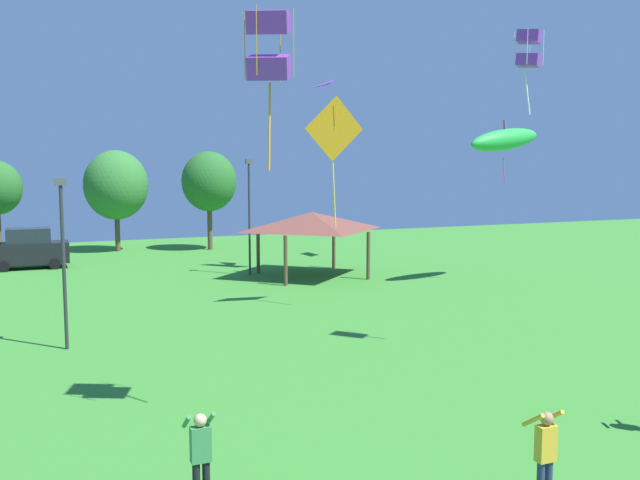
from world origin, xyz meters
TOP-DOWN VIEW (x-y plane):
  - person_standing_near_foreground at (2.42, 11.20)m, footprint 0.52×0.53m
  - person_standing_far_right at (-3.22, 13.66)m, footprint 0.52×0.52m
  - kite_flying_0 at (16.97, 30.85)m, footprint 5.17×2.07m
  - kite_flying_1 at (8.65, 19.38)m, footprint 0.94×0.94m
  - kite_flying_4 at (6.11, 28.34)m, footprint 2.75×0.61m
  - kite_flying_7 at (10.67, 38.16)m, footprint 1.23×1.75m
  - kite_flying_8 at (-0.74, 16.92)m, footprint 1.25×1.29m
  - parked_car_third_from_left at (-5.93, 46.09)m, footprint 4.49×2.09m
  - park_pavilion at (8.56, 36.73)m, footprint 6.19×5.83m
  - light_post_0 at (-4.86, 25.95)m, footprint 0.36×0.20m
  - light_post_2 at (5.51, 38.47)m, footprint 0.36×0.20m
  - treeline_tree_4 at (-0.01, 52.66)m, footprint 4.53×4.53m
  - treeline_tree_5 at (6.38, 50.98)m, footprint 3.98×3.98m

SIDE VIEW (x-z plane):
  - person_standing_far_right at x=-3.22m, z-range 0.12..1.92m
  - person_standing_near_foreground at x=2.42m, z-range 0.12..1.96m
  - parked_car_third_from_left at x=-5.93m, z-range -0.02..2.42m
  - park_pavilion at x=8.56m, z-range 1.28..4.88m
  - light_post_0 at x=-4.86m, z-range 0.39..6.13m
  - light_post_2 at x=5.51m, z-range 0.40..6.91m
  - treeline_tree_4 at x=-0.01m, z-range 1.14..8.41m
  - treeline_tree_5 at x=6.38m, z-range 1.40..8.61m
  - kite_flying_0 at x=16.97m, z-range 5.91..9.08m
  - kite_flying_4 at x=6.11m, z-range 4.77..10.28m
  - kite_flying_8 at x=-0.74m, z-range 6.99..10.65m
  - kite_flying_1 at x=8.65m, z-range 8.44..11.04m
  - kite_flying_7 at x=10.67m, z-range 10.28..10.76m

